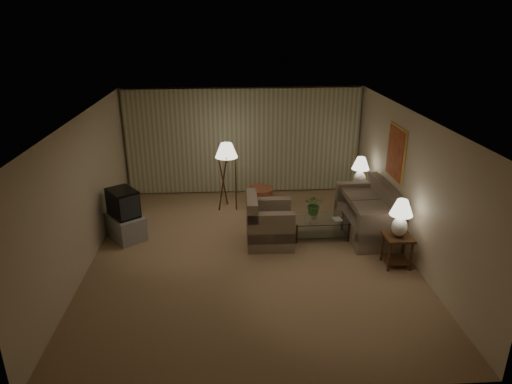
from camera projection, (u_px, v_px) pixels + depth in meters
ground at (251, 254)px, 8.85m from camera, size 7.00×7.00×0.00m
room_shell at (248, 146)px, 9.62m from camera, size 6.04×7.02×2.72m
sofa at (367, 215)px, 9.57m from camera, size 1.92×1.02×0.83m
armchair at (270, 225)px, 9.15m from camera, size 1.00×0.95×0.81m
side_table_near at (397, 245)px, 8.32m from camera, size 0.50×0.50×0.60m
side_table_far at (358, 194)px, 10.74m from camera, size 0.55×0.46×0.60m
table_lamp_near at (401, 215)px, 8.10m from camera, size 0.41×0.41×0.71m
table_lamp_far at (360, 169)px, 10.52m from camera, size 0.41×0.41×0.70m
coffee_table at (320, 224)px, 9.46m from camera, size 1.20×0.65×0.41m
tv_cabinet at (126, 226)px, 9.44m from camera, size 1.40×1.38×0.50m
crt_tv at (123, 203)px, 9.25m from camera, size 1.09×1.08×0.56m
floor_lamp at (227, 175)px, 10.66m from camera, size 0.52×0.52×1.61m
ottoman at (260, 196)px, 11.11m from camera, size 0.70×0.70×0.42m
vase at (314, 215)px, 9.38m from camera, size 0.18×0.18×0.14m
flowers at (314, 202)px, 9.27m from camera, size 0.45×0.41×0.44m
book at (334, 220)px, 9.33m from camera, size 0.20×0.25×0.02m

